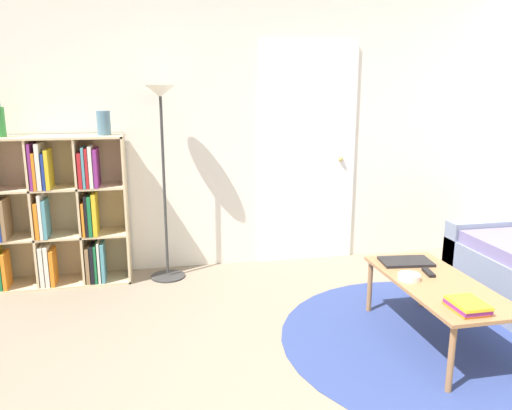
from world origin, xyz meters
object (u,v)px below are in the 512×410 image
coffee_table (437,288)px  vase_on_shelf (104,123)px  bowl (409,277)px  floor_lamp (162,135)px  bookshelf (54,213)px  bottle_middle (0,121)px  laptop (406,262)px

coffee_table → vase_on_shelf: bearing=143.2°
coffee_table → bowl: bearing=155.6°
coffee_table → floor_lamp: bearing=137.4°
bookshelf → vase_on_shelf: bearing=-0.5°
floor_lamp → bottle_middle: 1.25m
floor_lamp → bottle_middle: size_ratio=5.68×
coffee_table → laptop: laptop is taller
bookshelf → vase_on_shelf: size_ratio=6.35×
floor_lamp → laptop: size_ratio=4.43×
laptop → bottle_middle: (-2.89, 1.22, 0.95)m
bookshelf → vase_on_shelf: (0.45, -0.00, 0.74)m
bowl → laptop: bearing=65.3°
floor_lamp → laptop: floor_lamp is taller
floor_lamp → bowl: floor_lamp is taller
floor_lamp → vase_on_shelf: 0.48m
laptop → bowl: bearing=-114.7°
coffee_table → vase_on_shelf: 2.83m
laptop → bowl: bowl is taller
coffee_table → bowl: size_ratio=7.94×
bowl → vase_on_shelf: 2.65m
bookshelf → vase_on_shelf: vase_on_shelf is taller
coffee_table → vase_on_shelf: vase_on_shelf is taller
bookshelf → laptop: 2.84m
coffee_table → laptop: 0.38m
coffee_table → bottle_middle: (-2.91, 1.60, 1.00)m
floor_lamp → bowl: (1.51, -1.46, -0.82)m
coffee_table → laptop: (-0.02, 0.37, 0.05)m
floor_lamp → vase_on_shelf: bearing=172.5°
bowl → vase_on_shelf: size_ratio=0.72×
floor_lamp → vase_on_shelf: size_ratio=8.38×
coffee_table → vase_on_shelf: size_ratio=5.70×
vase_on_shelf → coffee_table: bearing=-36.8°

